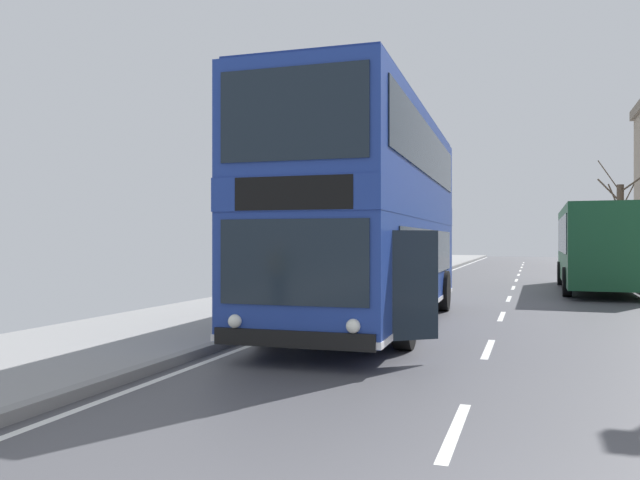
{
  "coord_description": "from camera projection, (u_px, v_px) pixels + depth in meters",
  "views": [
    {
      "loc": [
        0.71,
        -3.57,
        1.83
      ],
      "look_at": [
        -3.41,
        8.62,
        1.84
      ],
      "focal_mm": 35.4,
      "sensor_mm": 36.0,
      "label": 1
    }
  ],
  "objects": [
    {
      "name": "background_bus_far_lane",
      "position": [
        598.0,
        245.0,
        22.86
      ],
      "size": [
        2.65,
        9.51,
        3.0
      ],
      "color": "#19512D",
      "rests_on": "ground"
    },
    {
      "name": "bare_tree_far_00",
      "position": [
        620.0,
        223.0,
        39.34
      ],
      "size": [
        2.58,
        2.74,
        6.74
      ],
      "color": "brown",
      "rests_on": "ground"
    },
    {
      "name": "double_decker_bus_main",
      "position": [
        371.0,
        215.0,
        13.66
      ],
      "size": [
        3.43,
        10.37,
        4.56
      ],
      "color": "navy",
      "rests_on": "ground"
    }
  ]
}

